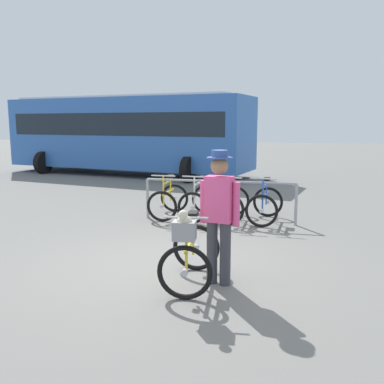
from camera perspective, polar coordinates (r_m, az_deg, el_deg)
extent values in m
plane|color=slate|center=(6.30, -3.84, -9.81)|extent=(80.00, 80.00, 0.00)
cylinder|color=#99999E|center=(9.32, -5.96, -0.86)|extent=(0.06, 0.06, 0.85)
cylinder|color=#99999E|center=(8.82, 13.78, -1.65)|extent=(0.06, 0.06, 0.85)
cylinder|color=#99999E|center=(8.87, 3.66, 1.43)|extent=(3.15, 0.08, 0.05)
torus|color=black|center=(9.86, -2.37, -0.82)|extent=(0.66, 0.11, 0.66)
cylinder|color=#B7B7BC|center=(9.86, -2.37, -0.82)|extent=(0.08, 0.07, 0.08)
torus|color=black|center=(8.90, -4.05, -1.94)|extent=(0.66, 0.11, 0.66)
cylinder|color=#B7B7BC|center=(8.90, -4.05, -1.94)|extent=(0.08, 0.07, 0.08)
cube|color=yellow|center=(9.34, -3.18, 0.01)|extent=(0.06, 0.92, 0.04)
cube|color=yellow|center=(9.26, -3.28, 1.33)|extent=(0.05, 0.61, 0.04)
cylinder|color=yellow|center=(9.51, -2.89, 0.48)|extent=(0.03, 0.03, 0.55)
cube|color=black|center=(9.47, -2.90, 2.12)|extent=(0.12, 0.24, 0.06)
cylinder|color=yellow|center=(8.96, -3.85, 0.19)|extent=(0.03, 0.03, 0.63)
cylinder|color=#B7B7BC|center=(8.91, -3.87, 2.18)|extent=(0.52, 0.04, 0.03)
torus|color=black|center=(9.69, 1.86, -0.99)|extent=(0.66, 0.11, 0.66)
cylinder|color=#B7B7BC|center=(9.69, 1.86, -0.99)|extent=(0.08, 0.07, 0.08)
torus|color=black|center=(8.73, 0.08, -2.13)|extent=(0.66, 0.11, 0.66)
cylinder|color=#B7B7BC|center=(8.73, 0.08, -2.13)|extent=(0.08, 0.07, 0.08)
cube|color=silver|center=(9.17, 1.02, -0.15)|extent=(0.09, 0.92, 0.04)
cube|color=silver|center=(9.09, 0.94, 1.20)|extent=(0.07, 0.61, 0.04)
cylinder|color=silver|center=(9.34, 1.34, 0.33)|extent=(0.03, 0.03, 0.55)
cube|color=black|center=(9.30, 1.34, 2.00)|extent=(0.13, 0.25, 0.06)
cylinder|color=silver|center=(8.79, 0.32, 0.03)|extent=(0.03, 0.03, 0.63)
cylinder|color=#B7B7BC|center=(8.75, 0.32, 2.07)|extent=(0.52, 0.06, 0.03)
torus|color=black|center=(9.59, 5.76, -1.15)|extent=(0.66, 0.07, 0.66)
cylinder|color=#B7B7BC|center=(9.59, 5.76, -1.15)|extent=(0.08, 0.06, 0.08)
torus|color=black|center=(8.60, 4.87, -2.34)|extent=(0.66, 0.07, 0.66)
cylinder|color=#B7B7BC|center=(8.60, 4.87, -2.34)|extent=(0.08, 0.06, 0.08)
cube|color=orange|center=(9.05, 5.36, -0.31)|extent=(0.04, 0.92, 0.04)
cube|color=orange|center=(8.97, 5.34, 1.05)|extent=(0.04, 0.61, 0.04)
cylinder|color=orange|center=(9.23, 5.52, 0.18)|extent=(0.03, 0.03, 0.55)
cube|color=black|center=(9.19, 5.55, 1.87)|extent=(0.12, 0.24, 0.06)
cylinder|color=orange|center=(8.66, 5.01, -0.14)|extent=(0.03, 0.03, 0.63)
cylinder|color=#B7B7BC|center=(8.62, 5.04, 1.92)|extent=(0.52, 0.03, 0.03)
torus|color=black|center=(9.53, 10.14, -1.31)|extent=(0.66, 0.14, 0.66)
cylinder|color=#B7B7BC|center=(9.53, 10.14, -1.31)|extent=(0.08, 0.07, 0.08)
torus|color=black|center=(8.53, 9.30, -2.52)|extent=(0.66, 0.14, 0.66)
cylinder|color=#B7B7BC|center=(8.53, 9.30, -2.52)|extent=(0.08, 0.07, 0.08)
cube|color=#2D56B7|center=(8.99, 9.78, -0.48)|extent=(0.09, 0.92, 0.04)
cube|color=#2D56B7|center=(8.91, 9.78, 0.90)|extent=(0.07, 0.61, 0.04)
cylinder|color=#2D56B7|center=(9.16, 9.94, 0.02)|extent=(0.03, 0.03, 0.55)
cube|color=black|center=(9.12, 9.99, 1.72)|extent=(0.13, 0.25, 0.06)
cylinder|color=#2D56B7|center=(8.60, 9.47, -0.31)|extent=(0.03, 0.03, 0.63)
cylinder|color=#B7B7BC|center=(8.55, 9.52, 1.78)|extent=(0.52, 0.06, 0.03)
torus|color=black|center=(6.00, 0.57, -7.45)|extent=(0.66, 0.12, 0.66)
cylinder|color=#B7B7BC|center=(6.00, 0.57, -7.45)|extent=(0.09, 0.07, 0.08)
torus|color=black|center=(5.04, -0.98, -10.76)|extent=(0.66, 0.12, 0.66)
cylinder|color=#B7B7BC|center=(5.04, -0.98, -10.76)|extent=(0.09, 0.07, 0.08)
cube|color=yellow|center=(5.45, -0.14, -6.72)|extent=(0.12, 0.92, 0.04)
cube|color=yellow|center=(5.35, -0.21, -4.55)|extent=(0.09, 0.61, 0.04)
cylinder|color=yellow|center=(5.61, 0.13, -5.72)|extent=(0.03, 0.03, 0.55)
cube|color=black|center=(5.55, 0.14, -2.97)|extent=(0.14, 0.25, 0.06)
cylinder|color=yellow|center=(5.06, -0.77, -6.93)|extent=(0.03, 0.03, 0.63)
cylinder|color=#B7B7BC|center=(4.98, -0.78, -3.45)|extent=(0.52, 0.08, 0.03)
cube|color=gray|center=(4.87, -1.03, -5.20)|extent=(0.28, 0.22, 0.22)
ellipsoid|color=beige|center=(4.85, -1.04, -4.05)|extent=(0.19, 0.18, 0.16)
sphere|color=beige|center=(4.75, -1.20, -3.10)|extent=(0.11, 0.11, 0.11)
cylinder|color=#383842|center=(5.53, 2.71, -8.05)|extent=(0.14, 0.14, 0.82)
cylinder|color=#383842|center=(5.47, 4.48, -8.26)|extent=(0.14, 0.14, 0.82)
cube|color=#E54C8C|center=(5.34, 3.66, -0.97)|extent=(0.37, 0.26, 0.58)
cylinder|color=#E54C8C|center=(5.44, 1.56, -1.28)|extent=(0.09, 0.09, 0.55)
cylinder|color=#E54C8C|center=(5.29, 5.96, -1.63)|extent=(0.09, 0.09, 0.55)
sphere|color=#9E7051|center=(5.28, 3.71, 3.53)|extent=(0.22, 0.22, 0.22)
cylinder|color=#334C8C|center=(5.27, 3.72, 4.61)|extent=(0.32, 0.32, 0.02)
cylinder|color=#334C8C|center=(5.27, 3.73, 5.15)|extent=(0.20, 0.20, 0.09)
cube|color=#3366B7|center=(17.34, -8.72, 7.82)|extent=(10.29, 4.27, 2.70)
cube|color=#19232D|center=(17.33, -8.75, 8.98)|extent=(9.50, 4.14, 0.84)
cube|color=silver|center=(17.36, -8.83, 12.41)|extent=(9.26, 3.84, 0.08)
cylinder|color=black|center=(18.42, -19.31, 3.75)|extent=(0.41, 0.93, 0.90)
cylinder|color=black|center=(20.31, -14.48, 4.44)|extent=(0.41, 0.93, 0.90)
cylinder|color=black|center=(14.76, -0.56, 3.02)|extent=(0.41, 0.93, 0.90)
cylinder|color=black|center=(17.05, 2.94, 3.86)|extent=(0.41, 0.93, 0.90)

